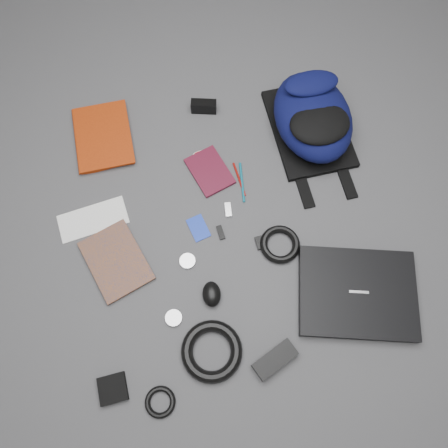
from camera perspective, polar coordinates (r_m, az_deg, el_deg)
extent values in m
plane|color=#4F4F51|center=(1.48, 0.00, -0.27)|extent=(4.00, 4.00, 0.00)
cube|color=black|center=(1.46, 17.01, -8.63)|extent=(0.43, 0.37, 0.04)
imported|color=#912708|center=(1.69, -18.86, 10.12)|extent=(0.21, 0.28, 0.03)
imported|color=#CB670E|center=(1.48, -16.84, -6.29)|extent=(0.24, 0.28, 0.02)
cube|color=white|center=(1.55, -16.73, 0.58)|extent=(0.24, 0.14, 0.00)
cube|color=#430D1C|center=(1.56, -1.89, 6.90)|extent=(0.17, 0.20, 0.01)
cube|color=black|center=(1.68, -2.66, 15.09)|extent=(0.10, 0.05, 0.05)
cylinder|color=white|center=(1.59, -2.99, 8.40)|extent=(0.08, 0.08, 0.00)
cylinder|color=#0D647C|center=(1.54, 2.37, 5.48)|extent=(0.02, 0.15, 0.01)
cylinder|color=maroon|center=(1.55, 1.99, 5.87)|extent=(0.02, 0.13, 0.01)
cube|color=#1938C0|center=(1.48, -3.36, -0.52)|extent=(0.08, 0.10, 0.00)
cube|color=black|center=(1.47, -0.44, -1.11)|extent=(0.02, 0.05, 0.01)
cube|color=silver|center=(1.50, 0.54, 1.87)|extent=(0.03, 0.05, 0.01)
cube|color=black|center=(1.46, 4.75, -2.46)|extent=(0.03, 0.05, 0.01)
ellipsoid|color=black|center=(1.40, -1.63, -9.13)|extent=(0.07, 0.09, 0.04)
cylinder|color=silver|center=(1.44, -4.79, -4.85)|extent=(0.07, 0.07, 0.01)
cylinder|color=#A9A9AB|center=(1.41, -6.59, -12.10)|extent=(0.06, 0.06, 0.01)
torus|color=black|center=(1.46, 7.32, -2.65)|extent=(0.17, 0.17, 0.03)
cube|color=black|center=(1.38, 6.66, -17.17)|extent=(0.15, 0.11, 0.03)
torus|color=black|center=(1.38, -1.62, -16.26)|extent=(0.21, 0.21, 0.04)
cube|color=black|center=(1.42, -14.32, -20.14)|extent=(0.09, 0.09, 0.02)
torus|color=black|center=(1.40, -8.34, -22.02)|extent=(0.10, 0.10, 0.02)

